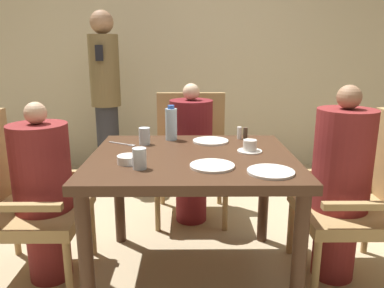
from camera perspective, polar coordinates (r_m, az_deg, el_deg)
The scene contains 21 objects.
ground_plane at distance 2.38m, azimuth 0.01°, elevation -19.31°, with size 16.00×16.00×0.00m, color tan.
wall_back at distance 4.22m, azimuth -0.27°, elevation 15.41°, with size 8.00×0.06×2.80m.
dining_table at distance 2.09m, azimuth 0.01°, elevation -4.34°, with size 1.12×0.96×0.75m.
chair_left_side at distance 2.35m, azimuth -25.16°, elevation -7.29°, with size 0.56×0.56×0.97m.
diner_in_left_chair at distance 2.28m, azimuth -21.68°, elevation -6.77°, with size 0.32×0.32×1.04m.
chair_far_side at distance 3.01m, azimuth -0.15°, elevation -1.36°, with size 0.56×0.56×0.97m.
diner_in_far_chair at distance 2.85m, azimuth -0.13°, elevation -1.31°, with size 0.32×0.32×1.07m.
chair_right_side at distance 2.37m, azimuth 25.01°, elevation -7.14°, with size 0.56×0.56×0.97m.
diner_in_right_chair at distance 2.28m, azimuth 21.67°, elevation -5.57°, with size 0.32×0.32×1.13m.
standing_host at distance 3.73m, azimuth -13.01°, elevation 7.43°, with size 0.28×0.32×1.67m.
plate_main_left at distance 1.80m, azimuth 11.91°, elevation -4.15°, with size 0.22×0.22×0.01m.
plate_main_right at distance 2.35m, azimuth 2.86°, elevation 0.46°, with size 0.22×0.22×0.01m.
plate_dessert_center at distance 1.85m, azimuth 3.10°, elevation -3.33°, with size 0.22×0.22×0.01m.
teacup_with_saucer at distance 2.14m, azimuth 8.80°, elevation -0.44°, with size 0.14×0.14×0.07m.
bowl_small at distance 1.93m, azimuth -9.65°, elevation -2.33°, with size 0.12×0.12×0.04m.
water_bottle at distance 2.39m, azimuth -3.19°, elevation 3.09°, with size 0.08×0.08×0.22m.
glass_tall_near at distance 1.83m, azimuth -8.01°, elevation -2.20°, with size 0.07×0.07×0.10m.
glass_tall_mid at distance 2.30m, azimuth -7.25°, elevation 1.21°, with size 0.07×0.07×0.10m.
salt_shaker at distance 2.44m, azimuth 7.23°, elevation 1.69°, with size 0.03×0.03×0.08m.
pepper_shaker at distance 2.45m, azimuth 8.14°, elevation 1.64°, with size 0.03×0.03×0.07m.
fork_beside_plate at distance 2.32m, azimuth -10.28°, elevation -0.02°, with size 0.18×0.11×0.00m.
Camera 1 is at (-0.02, -1.98, 1.31)m, focal length 35.00 mm.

